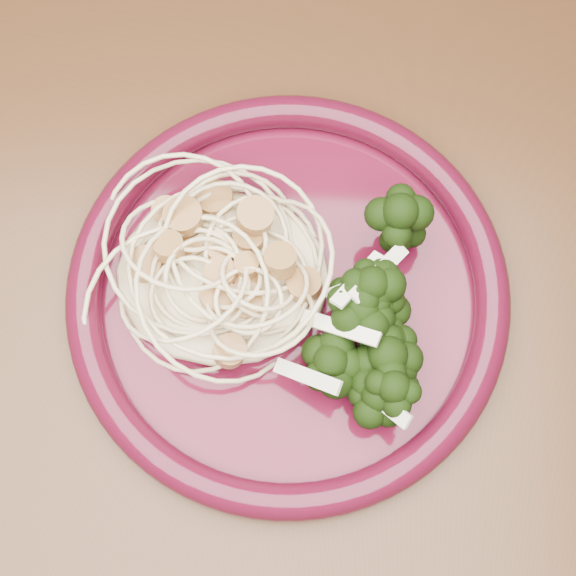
# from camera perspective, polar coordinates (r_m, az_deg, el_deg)

# --- Properties ---
(dining_table) EXTENTS (1.20, 0.80, 0.75)m
(dining_table) POSITION_cam_1_polar(r_m,az_deg,el_deg) (0.65, 9.63, -3.70)
(dining_table) COLOR #472814
(dining_table) RESTS_ON ground
(dinner_plate) EXTENTS (0.35, 0.35, 0.02)m
(dinner_plate) POSITION_cam_1_polar(r_m,az_deg,el_deg) (0.53, -0.00, -0.31)
(dinner_plate) COLOR #450A1C
(dinner_plate) RESTS_ON dining_table
(spaghetti_pile) EXTENTS (0.17, 0.15, 0.03)m
(spaghetti_pile) POSITION_cam_1_polar(r_m,az_deg,el_deg) (0.53, -4.74, 1.25)
(spaghetti_pile) COLOR beige
(spaghetti_pile) RESTS_ON dinner_plate
(scallop_cluster) EXTENTS (0.14, 0.14, 0.04)m
(scallop_cluster) POSITION_cam_1_polar(r_m,az_deg,el_deg) (0.49, -5.08, 2.67)
(scallop_cluster) COLOR #A37640
(scallop_cluster) RESTS_ON spaghetti_pile
(broccoli_pile) EXTENTS (0.11, 0.16, 0.05)m
(broccoli_pile) POSITION_cam_1_polar(r_m,az_deg,el_deg) (0.51, 5.97, -1.06)
(broccoli_pile) COLOR black
(broccoli_pile) RESTS_ON dinner_plate
(onion_garnish) EXTENTS (0.08, 0.10, 0.05)m
(onion_garnish) POSITION_cam_1_polar(r_m,az_deg,el_deg) (0.48, 6.33, 0.02)
(onion_garnish) COLOR beige
(onion_garnish) RESTS_ON broccoli_pile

